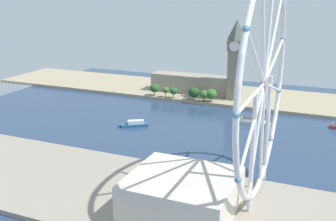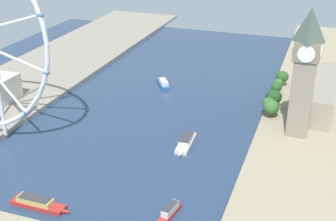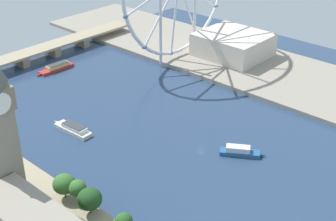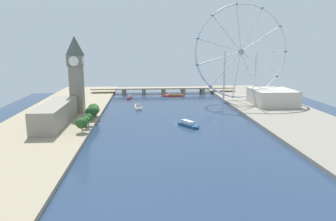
{
  "view_description": "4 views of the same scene",
  "coord_description": "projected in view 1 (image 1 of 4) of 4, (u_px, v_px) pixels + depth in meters",
  "views": [
    {
      "loc": [
        310.19,
        139.58,
        115.16
      ],
      "look_at": [
        12.65,
        12.39,
        18.83
      ],
      "focal_mm": 43.83,
      "sensor_mm": 36.0,
      "label": 1
    },
    {
      "loc": [
        -113.99,
        324.14,
        143.15
      ],
      "look_at": [
        -17.36,
        48.21,
        10.59
      ],
      "focal_mm": 49.84,
      "sensor_mm": 36.0,
      "label": 2
    },
    {
      "loc": [
        -194.1,
        -150.45,
        157.48
      ],
      "look_at": [
        -6.04,
        20.94,
        21.14
      ],
      "focal_mm": 52.37,
      "sensor_mm": 36.0,
      "label": 3
    },
    {
      "loc": [
        -30.28,
        -309.29,
        76.18
      ],
      "look_at": [
        -6.25,
        10.49,
        9.5
      ],
      "focal_mm": 33.79,
      "sensor_mm": 36.0,
      "label": 4
    }
  ],
  "objects": [
    {
      "name": "ground_plane",
      "position": [
        161.0,
        126.0,
        358.8
      ],
      "size": [
        416.1,
        416.1,
        0.0
      ],
      "primitive_type": "plane",
      "color": "navy"
    },
    {
      "name": "riverbank_left",
      "position": [
        205.0,
        93.0,
        466.82
      ],
      "size": [
        90.0,
        520.0,
        3.0
      ],
      "primitive_type": "cube",
      "color": "tan",
      "rests_on": "ground_plane"
    },
    {
      "name": "riverbank_right",
      "position": [
        78.0,
        183.0,
        249.93
      ],
      "size": [
        90.0,
        520.0,
        3.0
      ],
      "primitive_type": "cube",
      "color": "gray",
      "rests_on": "ground_plane"
    },
    {
      "name": "clock_tower",
      "position": [
        236.0,
        59.0,
        422.49
      ],
      "size": [
        16.79,
        16.79,
        82.73
      ],
      "color": "gray",
      "rests_on": "riverbank_left"
    },
    {
      "name": "parliament_block",
      "position": [
        191.0,
        83.0,
        460.44
      ],
      "size": [
        22.0,
        88.97,
        19.88
      ],
      "primitive_type": "cube",
      "color": "gray",
      "rests_on": "riverbank_left"
    },
    {
      "name": "tree_row_embankment",
      "position": [
        188.0,
        92.0,
        430.85
      ],
      "size": [
        12.85,
        75.36,
        13.65
      ],
      "color": "#513823",
      "rests_on": "riverbank_left"
    },
    {
      "name": "ferris_wheel",
      "position": [
        264.0,
        84.0,
        215.33
      ],
      "size": [
        124.24,
        3.2,
        126.06
      ],
      "color": "silver",
      "rests_on": "riverbank_right"
    },
    {
      "name": "riverside_hall",
      "position": [
        182.0,
        193.0,
        214.69
      ],
      "size": [
        49.6,
        54.69,
        18.83
      ],
      "primitive_type": "cube",
      "color": "beige",
      "rests_on": "riverbank_right"
    },
    {
      "name": "tour_boat_0",
      "position": [
        253.0,
        121.0,
        364.29
      ],
      "size": [
        9.34,
        32.45,
        5.41
      ],
      "rotation": [
        0.0,
        0.0,
        1.63
      ],
      "color": "beige",
      "rests_on": "ground_plane"
    },
    {
      "name": "tour_boat_1",
      "position": [
        134.0,
        124.0,
        356.14
      ],
      "size": [
        18.46,
        25.17,
        5.58
      ],
      "rotation": [
        0.0,
        0.0,
        5.29
      ],
      "color": "#235684",
      "rests_on": "ground_plane"
    }
  ]
}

